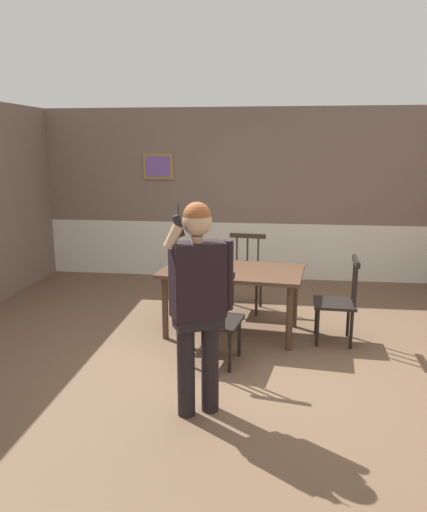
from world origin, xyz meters
name	(u,v)px	position (x,y,z in m)	size (l,w,h in m)	color
ground_plane	(236,356)	(0.00, 0.00, 0.00)	(7.47, 7.47, 0.00)	brown
room_back_partition	(252,198)	(0.00, 3.14, 1.29)	(6.79, 0.17, 2.68)	#756056
dining_table	(232,277)	(-0.10, 0.66, 0.66)	(1.65, 1.07, 0.75)	#4C3323
chair_near_window	(215,319)	(-0.19, -0.18, 0.46)	(0.55, 0.55, 0.99)	black
chair_by_doorway	(245,274)	(-0.01, 1.50, 0.48)	(0.52, 0.52, 0.98)	#2D2319
chair_at_table_head	(338,301)	(1.06, 0.53, 0.46)	(0.46, 0.46, 0.95)	black
person_figure	(198,296)	(-0.20, -1.10, 0.98)	(0.50, 0.38, 1.71)	black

